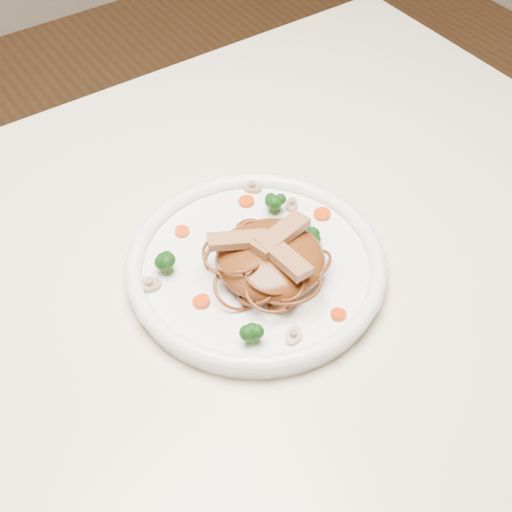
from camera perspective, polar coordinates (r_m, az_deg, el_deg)
table at (r=0.89m, az=-3.88°, el=-5.50°), size 1.20×0.80×0.75m
plate at (r=0.81m, az=-0.00°, el=-1.05°), size 0.38×0.38×0.02m
noodle_mound at (r=0.78m, az=1.15°, el=-0.21°), size 0.16×0.16×0.04m
chicken_a at (r=0.77m, az=2.04°, el=1.77°), size 0.08×0.04×0.01m
chicken_b at (r=0.77m, az=-1.48°, el=1.31°), size 0.07×0.05×0.01m
chicken_c at (r=0.75m, az=2.18°, el=0.01°), size 0.03×0.07×0.01m
broccoli_0 at (r=0.85m, az=1.52°, el=4.47°), size 0.04×0.04×0.03m
broccoli_1 at (r=0.79m, az=-7.28°, el=-0.42°), size 0.04×0.04×0.03m
broccoli_2 at (r=0.72m, az=-0.22°, el=-6.28°), size 0.03×0.03×0.03m
broccoli_3 at (r=0.81m, az=4.83°, el=1.58°), size 0.03×0.03×0.03m
carrot_0 at (r=0.87m, az=-0.79°, el=4.47°), size 0.03×0.03×0.00m
carrot_1 at (r=0.76m, az=-4.48°, el=-3.71°), size 0.02×0.02×0.00m
carrot_2 at (r=0.86m, az=5.39°, el=3.41°), size 0.03×0.03×0.00m
carrot_3 at (r=0.84m, az=-6.03°, el=1.99°), size 0.02×0.02×0.00m
carrot_4 at (r=0.76m, az=6.73°, el=-4.72°), size 0.02×0.02×0.00m
mushroom_0 at (r=0.73m, az=3.05°, el=-6.54°), size 0.03×0.03×0.01m
mushroom_1 at (r=0.87m, az=2.93°, el=4.17°), size 0.03×0.03×0.01m
mushroom_2 at (r=0.79m, az=-8.67°, el=-2.34°), size 0.03×0.03×0.01m
mushroom_3 at (r=0.89m, az=-0.31°, el=5.58°), size 0.03×0.03×0.01m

